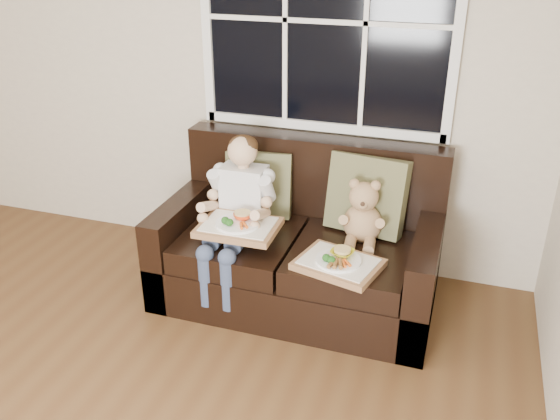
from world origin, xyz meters
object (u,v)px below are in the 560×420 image
(tray_left, at_px, (239,226))
(tray_right, at_px, (339,263))
(child, at_px, (238,202))
(teddy_bear, at_px, (363,216))
(loveseat, at_px, (300,251))

(tray_left, relative_size, tray_right, 0.90)
(child, relative_size, teddy_bear, 2.22)
(teddy_bear, bearing_deg, tray_right, -105.02)
(child, bearing_deg, loveseat, 18.51)
(child, bearing_deg, tray_left, -67.88)
(child, height_order, tray_left, child)
(teddy_bear, height_order, tray_left, teddy_bear)
(loveseat, bearing_deg, tray_right, -47.11)
(loveseat, distance_m, teddy_bear, 0.49)
(child, relative_size, tray_left, 1.95)
(tray_right, bearing_deg, teddy_bear, 95.00)
(loveseat, relative_size, teddy_bear, 4.14)
(child, distance_m, tray_left, 0.18)
(loveseat, xyz_separation_m, tray_left, (-0.30, -0.28, 0.27))
(child, height_order, teddy_bear, child)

